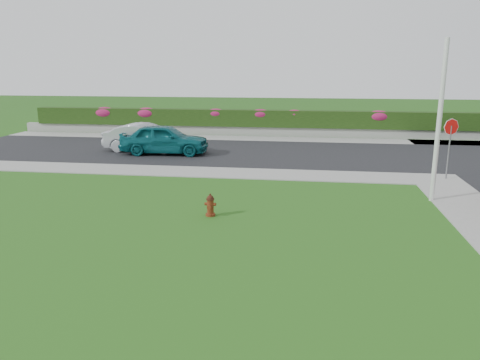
% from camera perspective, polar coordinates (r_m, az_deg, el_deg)
% --- Properties ---
extents(ground, '(120.00, 120.00, 0.00)m').
position_cam_1_polar(ground, '(11.44, -1.09, -9.38)').
color(ground, black).
rests_on(ground, ground).
extents(street_far, '(26.00, 8.00, 0.04)m').
position_cam_1_polar(street_far, '(25.68, -7.12, 3.54)').
color(street_far, black).
rests_on(street_far, ground).
extents(sidewalk_far, '(24.00, 2.00, 0.04)m').
position_cam_1_polar(sidewalk_far, '(21.34, -13.22, 1.22)').
color(sidewalk_far, gray).
rests_on(sidewalk_far, ground).
extents(curb_corner, '(2.00, 2.00, 0.04)m').
position_cam_1_polar(curb_corner, '(20.59, 22.84, 0.06)').
color(curb_corner, gray).
rests_on(curb_corner, ground).
extents(sidewalk_beyond, '(34.00, 2.00, 0.04)m').
position_cam_1_polar(sidewalk_beyond, '(29.85, 2.88, 5.04)').
color(sidewalk_beyond, gray).
rests_on(sidewalk_beyond, ground).
extents(retaining_wall, '(34.00, 0.40, 0.60)m').
position_cam_1_polar(retaining_wall, '(31.29, 3.14, 5.95)').
color(retaining_wall, gray).
rests_on(retaining_wall, ground).
extents(hedge, '(32.00, 0.90, 1.10)m').
position_cam_1_polar(hedge, '(31.29, 3.18, 7.51)').
color(hedge, black).
rests_on(hedge, retaining_wall).
extents(fire_hydrant, '(0.36, 0.34, 0.70)m').
position_cam_1_polar(fire_hydrant, '(14.39, -3.64, -3.10)').
color(fire_hydrant, '#53220C').
rests_on(fire_hydrant, ground).
extents(sedan_teal, '(4.66, 2.11, 1.55)m').
position_cam_1_polar(sedan_teal, '(24.72, -9.20, 4.95)').
color(sedan_teal, '#0C585E').
rests_on(sedan_teal, street_far).
extents(sedan_silver, '(4.57, 1.87, 1.47)m').
position_cam_1_polar(sedan_silver, '(25.66, -11.38, 5.08)').
color(sedan_silver, '#AEB0B6').
rests_on(sedan_silver, street_far).
extents(utility_pole, '(0.16, 0.16, 5.38)m').
position_cam_1_polar(utility_pole, '(16.88, 23.10, 6.49)').
color(utility_pole, silver).
rests_on(utility_pole, ground).
extents(stop_sign, '(0.64, 0.26, 2.49)m').
position_cam_1_polar(stop_sign, '(20.53, 24.28, 5.07)').
color(stop_sign, slate).
rests_on(stop_sign, ground).
extents(flower_clump_a, '(1.51, 0.97, 0.75)m').
position_cam_1_polar(flower_clump_a, '(34.01, -16.15, 7.92)').
color(flower_clump_a, '#BC205D').
rests_on(flower_clump_a, hedge).
extents(flower_clump_b, '(1.49, 0.96, 0.75)m').
position_cam_1_polar(flower_clump_b, '(32.90, -11.34, 8.02)').
color(flower_clump_b, '#BC205D').
rests_on(flower_clump_b, hedge).
extents(flower_clump_c, '(1.26, 0.81, 0.63)m').
position_cam_1_polar(flower_clump_c, '(31.62, -2.95, 8.13)').
color(flower_clump_c, '#BC205D').
rests_on(flower_clump_c, hedge).
extents(flower_clump_d, '(1.30, 0.84, 0.65)m').
position_cam_1_polar(flower_clump_d, '(31.19, 2.52, 8.04)').
color(flower_clump_d, '#BC205D').
rests_on(flower_clump_d, hedge).
extents(flower_clump_e, '(1.11, 0.72, 0.56)m').
position_cam_1_polar(flower_clump_e, '(31.05, 6.62, 8.01)').
color(flower_clump_e, '#BC205D').
rests_on(flower_clump_e, hedge).
extents(flower_clump_f, '(1.47, 0.94, 0.73)m').
position_cam_1_polar(flower_clump_f, '(31.37, 16.55, 7.47)').
color(flower_clump_f, '#BC205D').
rests_on(flower_clump_f, hedge).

